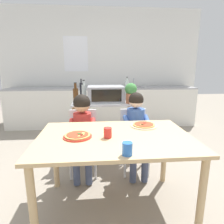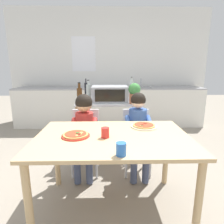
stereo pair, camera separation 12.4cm
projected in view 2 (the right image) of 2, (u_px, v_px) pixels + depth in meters
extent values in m
plane|color=gray|center=(111.00, 152.00, 3.16)|extent=(12.68, 12.68, 0.00)
cube|color=white|center=(109.00, 67.00, 4.76)|extent=(4.77, 0.12, 2.70)
cube|color=white|center=(84.00, 54.00, 4.61)|extent=(0.56, 0.01, 0.80)
cube|color=silver|center=(109.00, 107.00, 4.57)|extent=(4.29, 0.60, 0.86)
cube|color=#9E9EA3|center=(109.00, 88.00, 4.47)|extent=(4.29, 0.60, 0.03)
cube|color=gray|center=(142.00, 87.00, 4.48)|extent=(0.40, 0.33, 0.02)
cylinder|color=#B7BABF|center=(141.00, 83.00, 4.57)|extent=(0.02, 0.02, 0.20)
cube|color=#B7BABF|center=(108.00, 102.00, 2.94)|extent=(0.94, 0.60, 0.02)
cube|color=olive|center=(108.00, 136.00, 3.06)|extent=(0.86, 0.55, 0.02)
cube|color=olive|center=(79.00, 135.00, 2.77)|extent=(0.05, 0.05, 0.83)
cube|color=olive|center=(138.00, 134.00, 2.79)|extent=(0.05, 0.05, 0.83)
cube|color=olive|center=(83.00, 124.00, 3.28)|extent=(0.05, 0.05, 0.83)
cube|color=olive|center=(133.00, 124.00, 3.30)|extent=(0.05, 0.05, 0.83)
cube|color=#999BA0|center=(110.00, 94.00, 2.93)|extent=(0.53, 0.40, 0.23)
cube|color=black|center=(110.00, 96.00, 2.73)|extent=(0.43, 0.01, 0.17)
cylinder|color=black|center=(123.00, 100.00, 2.75)|extent=(0.02, 0.01, 0.02)
cylinder|color=#4C2D14|center=(80.00, 96.00, 2.75)|extent=(0.07, 0.07, 0.22)
cylinder|color=#4C2D14|center=(79.00, 86.00, 2.72)|extent=(0.04, 0.04, 0.07)
cylinder|color=black|center=(79.00, 83.00, 2.71)|extent=(0.04, 0.04, 0.01)
cylinder|color=#ADB7B2|center=(131.00, 90.00, 3.05)|extent=(0.06, 0.06, 0.29)
cylinder|color=#ADB7B2|center=(132.00, 79.00, 3.01)|extent=(0.02, 0.02, 0.05)
cylinder|color=black|center=(132.00, 77.00, 3.00)|extent=(0.02, 0.02, 0.01)
cylinder|color=black|center=(86.00, 91.00, 3.12)|extent=(0.05, 0.05, 0.26)
cylinder|color=black|center=(86.00, 81.00, 3.08)|extent=(0.02, 0.02, 0.05)
cylinder|color=black|center=(86.00, 79.00, 3.08)|extent=(0.02, 0.02, 0.01)
cylinder|color=#ADB7B2|center=(88.00, 92.00, 3.03)|extent=(0.07, 0.07, 0.24)
cylinder|color=#ADB7B2|center=(88.00, 83.00, 3.00)|extent=(0.03, 0.03, 0.06)
cylinder|color=black|center=(88.00, 80.00, 2.99)|extent=(0.04, 0.04, 0.01)
cylinder|color=#9E5B3D|center=(134.00, 99.00, 2.75)|extent=(0.14, 0.14, 0.14)
sphere|color=#428942|center=(134.00, 89.00, 2.71)|extent=(0.17, 0.17, 0.17)
cube|color=tan|center=(113.00, 137.00, 1.76)|extent=(1.39, 0.94, 0.03)
cylinder|color=tan|center=(29.00, 206.00, 1.43)|extent=(0.06, 0.06, 0.73)
cylinder|color=tan|center=(198.00, 203.00, 1.46)|extent=(0.06, 0.06, 0.73)
cylinder|color=tan|center=(57.00, 156.00, 2.23)|extent=(0.06, 0.06, 0.73)
cylinder|color=tan|center=(166.00, 155.00, 2.26)|extent=(0.06, 0.06, 0.73)
cube|color=silver|center=(85.00, 141.00, 2.47)|extent=(0.36, 0.36, 0.04)
cube|color=silver|center=(86.00, 123.00, 2.58)|extent=(0.34, 0.03, 0.38)
cylinder|color=silver|center=(97.00, 162.00, 2.38)|extent=(0.03, 0.03, 0.42)
cylinder|color=silver|center=(72.00, 163.00, 2.37)|extent=(0.03, 0.03, 0.42)
cylinder|color=silver|center=(98.00, 152.00, 2.67)|extent=(0.03, 0.03, 0.42)
cylinder|color=silver|center=(76.00, 152.00, 2.66)|extent=(0.03, 0.03, 0.42)
cube|color=silver|center=(137.00, 141.00, 2.48)|extent=(0.36, 0.36, 0.04)
cube|color=silver|center=(136.00, 123.00, 2.59)|extent=(0.34, 0.03, 0.38)
cylinder|color=silver|center=(150.00, 162.00, 2.39)|extent=(0.03, 0.03, 0.42)
cylinder|color=silver|center=(126.00, 162.00, 2.38)|extent=(0.03, 0.03, 0.42)
cylinder|color=silver|center=(146.00, 151.00, 2.68)|extent=(0.03, 0.03, 0.42)
cylinder|color=silver|center=(124.00, 152.00, 2.67)|extent=(0.03, 0.03, 0.42)
cube|color=#424C6B|center=(90.00, 142.00, 2.32)|extent=(0.10, 0.30, 0.10)
cylinder|color=#424C6B|center=(89.00, 166.00, 2.25)|extent=(0.08, 0.08, 0.44)
cube|color=#424C6B|center=(78.00, 142.00, 2.32)|extent=(0.10, 0.30, 0.10)
cylinder|color=#424C6B|center=(77.00, 166.00, 2.25)|extent=(0.08, 0.08, 0.44)
cylinder|color=#BC332D|center=(94.00, 125.00, 2.32)|extent=(0.06, 0.26, 0.15)
cylinder|color=#BC332D|center=(73.00, 125.00, 2.31)|extent=(0.06, 0.26, 0.15)
cylinder|color=#BC332D|center=(85.00, 126.00, 2.42)|extent=(0.22, 0.22, 0.33)
sphere|color=tan|center=(84.00, 104.00, 2.36)|extent=(0.20, 0.20, 0.20)
sphere|color=black|center=(84.00, 102.00, 2.35)|extent=(0.21, 0.21, 0.21)
cube|color=#424C6B|center=(145.00, 142.00, 2.33)|extent=(0.10, 0.30, 0.10)
cylinder|color=#424C6B|center=(146.00, 165.00, 2.26)|extent=(0.08, 0.08, 0.44)
cube|color=#424C6B|center=(133.00, 142.00, 2.33)|extent=(0.10, 0.30, 0.10)
cylinder|color=#424C6B|center=(134.00, 166.00, 2.26)|extent=(0.08, 0.08, 0.44)
cylinder|color=#3D60A8|center=(150.00, 123.00, 2.32)|extent=(0.06, 0.26, 0.15)
cylinder|color=#3D60A8|center=(128.00, 123.00, 2.32)|extent=(0.06, 0.26, 0.15)
cylinder|color=#3D60A8|center=(138.00, 124.00, 2.42)|extent=(0.22, 0.22, 0.38)
sphere|color=beige|center=(138.00, 101.00, 2.36)|extent=(0.17, 0.17, 0.17)
sphere|color=black|center=(138.00, 100.00, 2.35)|extent=(0.18, 0.18, 0.18)
cylinder|color=red|center=(76.00, 136.00, 1.74)|extent=(0.25, 0.25, 0.01)
cylinder|color=tan|center=(76.00, 134.00, 1.73)|extent=(0.23, 0.23, 0.01)
cylinder|color=#B23D23|center=(76.00, 134.00, 1.73)|extent=(0.19, 0.19, 0.00)
cylinder|color=#386628|center=(77.00, 133.00, 1.74)|extent=(0.03, 0.03, 0.01)
cylinder|color=maroon|center=(79.00, 134.00, 1.71)|extent=(0.03, 0.03, 0.01)
cylinder|color=#DBC666|center=(81.00, 134.00, 1.71)|extent=(0.02, 0.02, 0.01)
cylinder|color=#DBC666|center=(77.00, 135.00, 1.67)|extent=(0.02, 0.02, 0.01)
cylinder|color=#DBC666|center=(81.00, 133.00, 1.74)|extent=(0.03, 0.03, 0.01)
cylinder|color=beige|center=(144.00, 126.00, 2.00)|extent=(0.27, 0.27, 0.01)
cylinder|color=tan|center=(144.00, 125.00, 2.00)|extent=(0.23, 0.23, 0.01)
cylinder|color=#B23D23|center=(144.00, 125.00, 2.00)|extent=(0.20, 0.20, 0.00)
cylinder|color=maroon|center=(145.00, 123.00, 2.03)|extent=(0.03, 0.03, 0.01)
cylinder|color=maroon|center=(142.00, 125.00, 1.96)|extent=(0.03, 0.03, 0.01)
cylinder|color=#DBC666|center=(142.00, 125.00, 1.96)|extent=(0.03, 0.03, 0.01)
cylinder|color=red|center=(105.00, 133.00, 1.70)|extent=(0.07, 0.07, 0.09)
cylinder|color=blue|center=(121.00, 149.00, 1.36)|extent=(0.08, 0.08, 0.09)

